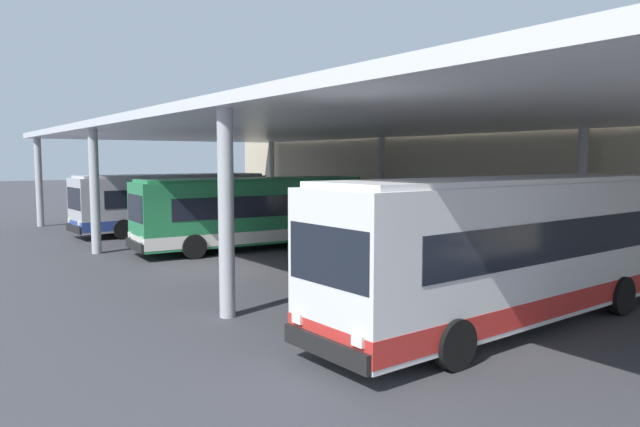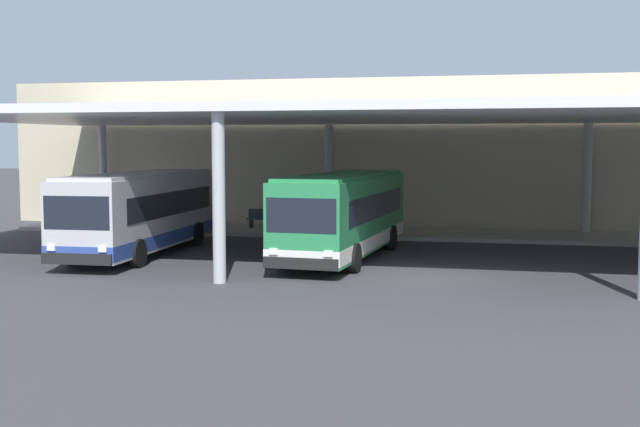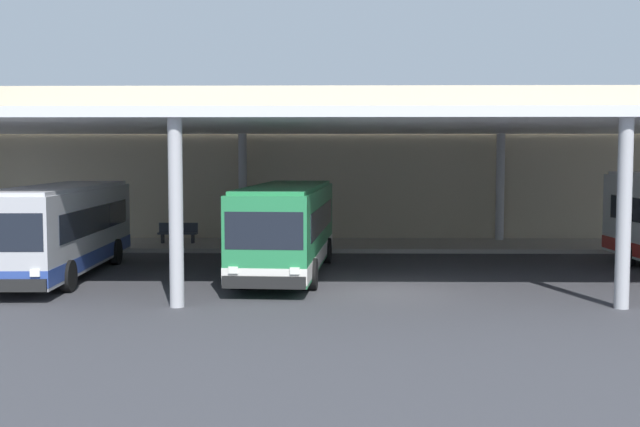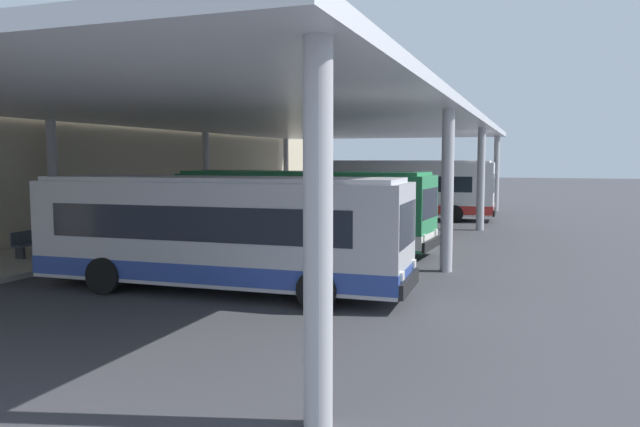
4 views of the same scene
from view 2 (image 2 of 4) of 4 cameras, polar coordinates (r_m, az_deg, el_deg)
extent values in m
plane|color=#3D3D42|center=(26.08, 7.67, -4.51)|extent=(200.00, 200.00, 0.00)
cube|color=#A39E93|center=(37.68, 9.27, -1.48)|extent=(42.00, 4.50, 0.18)
cube|color=#C1B293|center=(40.70, 9.63, 4.22)|extent=(48.00, 1.60, 7.59)
cube|color=silver|center=(31.23, 8.69, 6.97)|extent=(40.00, 17.00, 0.30)
cylinder|color=#B2B2B7|center=(44.33, -15.17, 2.66)|extent=(0.40, 0.40, 5.25)
cylinder|color=#B2B2B7|center=(24.67, -7.21, 1.09)|extent=(0.40, 0.40, 5.25)
cylinder|color=#B2B2B7|center=(40.06, 0.63, 2.60)|extent=(0.40, 0.40, 5.25)
cylinder|color=#B2B2B7|center=(39.36, 18.49, 2.31)|extent=(0.40, 0.40, 5.25)
cube|color=#B7B7BC|center=(31.77, -12.59, 0.20)|extent=(2.86, 10.48, 2.70)
cube|color=#2D4799|center=(31.87, -12.55, -1.59)|extent=(2.88, 10.50, 0.50)
cube|color=black|center=(31.89, -12.49, 0.76)|extent=(2.84, 8.61, 0.90)
cube|color=black|center=(27.11, -16.91, 0.04)|extent=(2.30, 0.20, 1.10)
cube|color=black|center=(27.20, -16.92, -3.12)|extent=(2.45, 0.25, 0.36)
cube|color=silver|center=(31.69, -12.64, 2.74)|extent=(2.65, 10.06, 0.12)
cube|color=yellow|center=(27.08, -16.93, 1.78)|extent=(1.75, 0.18, 0.28)
cube|color=white|center=(27.59, -18.59, -2.32)|extent=(0.28, 0.09, 0.20)
cube|color=white|center=(26.75, -15.22, -2.46)|extent=(0.28, 0.09, 0.20)
cylinder|color=black|center=(29.54, -17.21, -2.60)|extent=(0.31, 1.01, 1.00)
cylinder|color=black|center=(28.47, -12.85, -2.78)|extent=(0.31, 1.01, 1.00)
cylinder|color=black|center=(34.98, -12.54, -1.35)|extent=(0.31, 1.01, 1.00)
cylinder|color=black|center=(34.09, -8.75, -1.45)|extent=(0.31, 1.01, 1.00)
cube|color=#28844C|center=(29.91, 1.72, 0.03)|extent=(3.21, 10.55, 2.70)
cube|color=white|center=(30.02, 1.72, -1.88)|extent=(3.23, 10.57, 0.50)
cube|color=black|center=(30.04, 1.80, 0.62)|extent=(3.12, 8.68, 0.90)
cube|color=black|center=(24.96, -1.34, -0.15)|extent=(2.30, 0.28, 1.10)
cube|color=black|center=(25.06, -1.39, -3.58)|extent=(2.46, 0.33, 0.36)
cube|color=#2A8B50|center=(29.83, 1.73, 2.73)|extent=(2.98, 10.12, 0.12)
cube|color=yellow|center=(24.93, -1.32, 1.74)|extent=(1.75, 0.24, 0.28)
cube|color=white|center=(25.31, -3.33, -2.70)|extent=(0.28, 0.10, 0.20)
cube|color=white|center=(24.75, 0.59, -2.87)|extent=(0.28, 0.10, 0.20)
cylinder|color=black|center=(27.34, -2.52, -2.97)|extent=(0.35, 1.02, 1.00)
cylinder|color=black|center=(26.64, 2.47, -3.18)|extent=(0.35, 1.02, 1.00)
cylinder|color=black|center=(33.10, 0.95, -1.58)|extent=(0.35, 1.02, 1.00)
cylinder|color=black|center=(32.53, 5.11, -1.72)|extent=(0.35, 1.02, 1.00)
cube|color=#383D47|center=(39.21, -3.94, -0.38)|extent=(1.80, 0.44, 0.08)
cube|color=#383D47|center=(39.37, -3.86, 0.01)|extent=(1.80, 0.06, 0.44)
cube|color=#2D2D33|center=(39.43, -4.91, -0.69)|extent=(0.10, 0.36, 0.45)
cube|color=#2D2D33|center=(39.03, -2.95, -0.73)|extent=(0.10, 0.36, 0.45)
cylinder|color=#33383D|center=(38.72, 1.18, -0.44)|extent=(0.48, 0.48, 0.90)
cylinder|color=black|center=(38.68, 1.18, 0.28)|extent=(0.52, 0.52, 0.08)
camera|label=1|loc=(23.88, 58.87, 1.94)|focal=32.92mm
camera|label=3|loc=(4.36, -55.90, 2.36)|focal=43.99mm
camera|label=4|loc=(34.93, -41.52, 2.70)|focal=34.31mm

